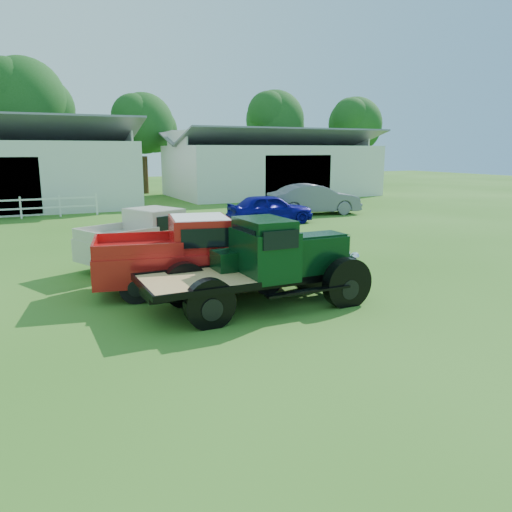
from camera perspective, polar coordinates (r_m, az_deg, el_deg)
name	(u,v)px	position (r m, az deg, el deg)	size (l,w,h in m)	color
ground	(270,310)	(11.84, 1.65, -6.17)	(120.00, 120.00, 0.00)	#2D6316
shed_right	(271,163)	(41.67, 1.76, 10.55)	(16.80, 9.20, 5.20)	silver
tree_b	(25,123)	(44.04, -24.87, 13.65)	(6.90, 6.90, 11.50)	#215B21
tree_c	(144,140)	(44.17, -12.68, 12.82)	(5.40, 5.40, 9.00)	#215B21
tree_d	(275,136)	(49.73, 2.16, 13.56)	(6.00, 6.00, 10.00)	#215B21
tree_e	(355,139)	(52.30, 11.21, 13.00)	(5.70, 5.70, 9.50)	#215B21
vintage_flatbed	(260,263)	(11.80, 0.48, -0.86)	(5.37, 2.13, 2.13)	black
red_pickup	(196,253)	(13.38, -6.84, 0.32)	(5.48, 2.10, 2.00)	#B41514
white_pickup	(153,237)	(16.65, -11.74, 2.12)	(4.89, 1.90, 1.80)	#BBB3A1
misc_car_blue	(270,209)	(25.58, 1.62, 5.43)	(1.77, 4.39, 1.50)	#090784
misc_car_grey	(314,199)	(29.36, 6.67, 6.46)	(1.84, 5.29, 1.74)	slate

